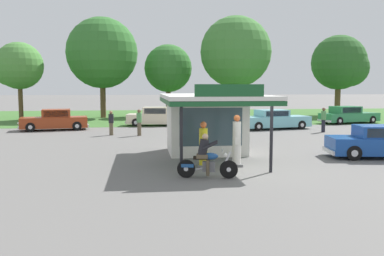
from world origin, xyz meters
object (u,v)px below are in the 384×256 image
parked_car_back_row_centre_right (348,115)px  motorcycle_with_rider (206,160)px  bystander_admiring_sedan (323,119)px  bystander_leaning_by_kiosk (139,122)px  parked_car_back_row_right (55,121)px  parked_car_back_row_left (274,120)px  gas_pump_offside (237,143)px  bystander_standing_back_lot (111,122)px  parked_car_back_row_far_left (158,117)px  gas_pump_nearside (203,147)px

parked_car_back_row_centre_right → motorcycle_with_rider: bearing=-128.3°
bystander_admiring_sedan → bystander_leaning_by_kiosk: 12.93m
motorcycle_with_rider → parked_car_back_row_right: bearing=116.2°
parked_car_back_row_left → motorcycle_with_rider: bearing=-115.8°
parked_car_back_row_right → parked_car_back_row_left: (16.43, -1.27, -0.02)m
parked_car_back_row_centre_right → bystander_leaning_by_kiosk: 19.59m
parked_car_back_row_left → parked_car_back_row_right: bearing=175.6°
bystander_admiring_sedan → gas_pump_offside: bearing=-127.8°
motorcycle_with_rider → bystander_standing_back_lot: size_ratio=1.30×
motorcycle_with_rider → parked_car_back_row_far_left: (-0.85, 20.07, 0.04)m
motorcycle_with_rider → parked_car_back_row_left: motorcycle_with_rider is taller
gas_pump_offside → bystander_leaning_by_kiosk: bearing=109.3°
parked_car_back_row_left → bystander_leaning_by_kiosk: bearing=-162.9°
parked_car_back_row_left → parked_car_back_row_centre_right: bearing=25.9°
gas_pump_nearside → gas_pump_offside: size_ratio=0.88×
bystander_leaning_by_kiosk → gas_pump_offside: bearing=-70.7°
parked_car_back_row_right → gas_pump_nearside: bearing=-60.5°
bystander_leaning_by_kiosk → parked_car_back_row_centre_right: bearing=21.2°
parked_car_back_row_far_left → bystander_standing_back_lot: bearing=-117.3°
gas_pump_nearside → parked_car_back_row_left: size_ratio=0.32×
parked_car_back_row_right → bystander_leaning_by_kiosk: size_ratio=2.95×
gas_pump_offside → bystander_standing_back_lot: size_ratio=1.29×
bystander_leaning_by_kiosk → parked_car_back_row_right: bearing=144.8°
parked_car_back_row_centre_right → parked_car_back_row_far_left: size_ratio=1.06×
parked_car_back_row_left → bystander_leaning_by_kiosk: size_ratio=3.35×
parked_car_back_row_centre_right → parked_car_back_row_left: 8.99m
parked_car_back_row_right → bystander_leaning_by_kiosk: bearing=-35.2°
gas_pump_nearside → parked_car_back_row_left: gas_pump_nearside is taller
gas_pump_offside → bystander_leaning_by_kiosk: gas_pump_offside is taller
motorcycle_with_rider → bystander_admiring_sedan: bystander_admiring_sedan is taller
gas_pump_nearside → parked_car_back_row_centre_right: (15.72, 18.20, -0.15)m
motorcycle_with_rider → bystander_admiring_sedan: (10.57, 13.56, 0.27)m
bystander_admiring_sedan → motorcycle_with_rider: bearing=-127.9°
parked_car_back_row_far_left → parked_car_back_row_right: bearing=-161.6°
gas_pump_offside → parked_car_back_row_far_left: size_ratio=0.39×
parked_car_back_row_right → parked_car_back_row_centre_right: bearing=6.2°
motorcycle_with_rider → bystander_standing_back_lot: bystander_standing_back_lot is taller
bystander_leaning_by_kiosk → parked_car_back_row_far_left: bearing=77.9°
bystander_standing_back_lot → bystander_leaning_by_kiosk: bearing=-15.6°
parked_car_back_row_centre_right → gas_pump_nearside: bearing=-130.8°
gas_pump_nearside → parked_car_back_row_left: (7.64, 14.27, -0.16)m
parked_car_back_row_centre_right → bystander_admiring_sedan: (-5.35, -6.59, 0.24)m
motorcycle_with_rider → parked_car_back_row_far_left: size_ratio=0.39×
gas_pump_offside → bystander_admiring_sedan: gas_pump_offside is taller
bystander_leaning_by_kiosk → motorcycle_with_rider: bearing=-79.8°
parked_car_back_row_far_left → gas_pump_nearside: bearing=-86.7°
bystander_admiring_sedan → bystander_leaning_by_kiosk: bystander_admiring_sedan is taller
parked_car_back_row_right → bystander_standing_back_lot: size_ratio=3.15×
bystander_standing_back_lot → bystander_leaning_by_kiosk: bystander_leaning_by_kiosk is taller
gas_pump_offside → gas_pump_nearside: bearing=-180.0°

